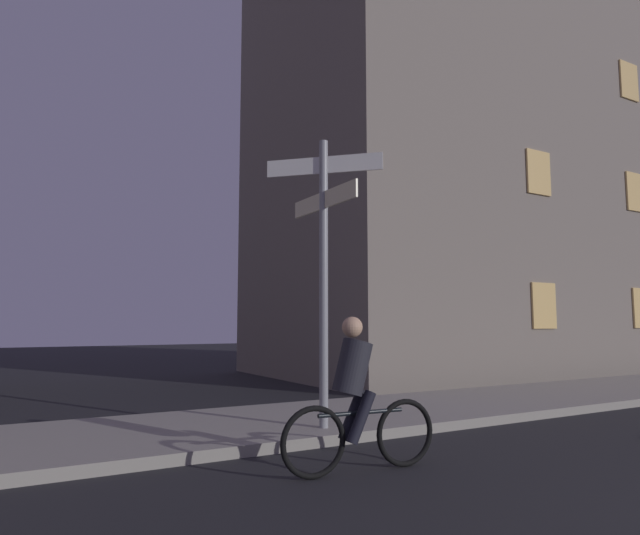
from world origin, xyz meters
TOP-DOWN VIEW (x-y plane):
  - sidewalk_kerb at (0.00, 6.85)m, footprint 40.00×2.89m
  - signpost at (-1.13, 5.90)m, footprint 1.21×1.68m
  - cyclist at (-1.72, 4.22)m, footprint 1.82×0.35m
  - building_right_block at (7.33, 12.72)m, footprint 11.14×7.55m

SIDE VIEW (x-z plane):
  - sidewalk_kerb at x=0.00m, z-range 0.00..0.14m
  - cyclist at x=-1.72m, z-range -0.06..1.55m
  - signpost at x=-1.13m, z-range 0.55..4.53m
  - building_right_block at x=7.33m, z-range 0.00..20.82m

